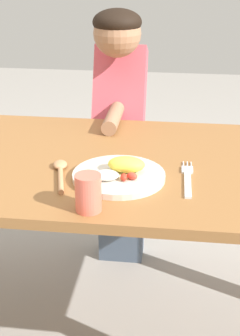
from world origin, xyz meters
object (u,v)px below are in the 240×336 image
(fork, at_px, (188,179))
(person, at_px, (120,135))
(drinking_cup, at_px, (88,193))
(plate, at_px, (120,174))
(spoon, at_px, (60,171))

(fork, distance_m, person, 0.66)
(person, bearing_deg, drinking_cup, 91.71)
(plate, relative_size, spoon, 1.27)
(fork, height_order, spoon, spoon)
(spoon, height_order, person, person)
(plate, bearing_deg, drinking_cup, -106.36)
(plate, relative_size, drinking_cup, 2.72)
(fork, relative_size, drinking_cup, 2.42)
(spoon, height_order, drinking_cup, drinking_cup)
(plate, distance_m, spoon, 0.16)
(plate, bearing_deg, person, 96.96)
(person, bearing_deg, fork, 113.10)
(spoon, xyz_separation_m, person, (0.09, 0.60, -0.12))
(drinking_cup, relative_size, person, 0.08)
(spoon, relative_size, person, 0.18)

